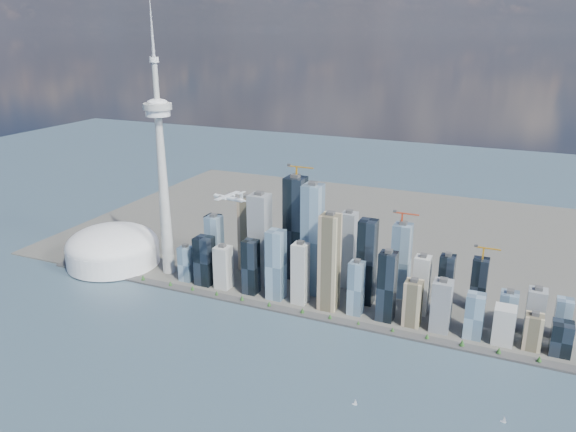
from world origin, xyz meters
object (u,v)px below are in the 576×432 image
at_px(needle_tower, 162,166).
at_px(sailboat_west, 355,403).
at_px(airplane, 229,198).
at_px(sailboat_east, 504,420).
at_px(dome_stadium, 113,248).

relative_size(needle_tower, sailboat_west, 52.87).
bearing_deg(airplane, sailboat_west, -20.78).
height_order(needle_tower, airplane, needle_tower).
bearing_deg(airplane, sailboat_east, -5.01).
xyz_separation_m(needle_tower, sailboat_east, (691.36, -228.60, -232.39)).
xyz_separation_m(sailboat_west, sailboat_east, (192.64, 43.35, 0.11)).
bearing_deg(airplane, dome_stadium, 171.84).
distance_m(needle_tower, sailboat_east, 764.36).
bearing_deg(dome_stadium, sailboat_west, -22.30).
relative_size(airplane, sailboat_west, 6.76).
relative_size(dome_stadium, airplane, 2.84).
height_order(sailboat_west, sailboat_east, sailboat_east).
distance_m(needle_tower, sailboat_west, 613.78).
relative_size(needle_tower, dome_stadium, 2.75).
xyz_separation_m(dome_stadium, airplane, (360.02, -106.68, 187.25)).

